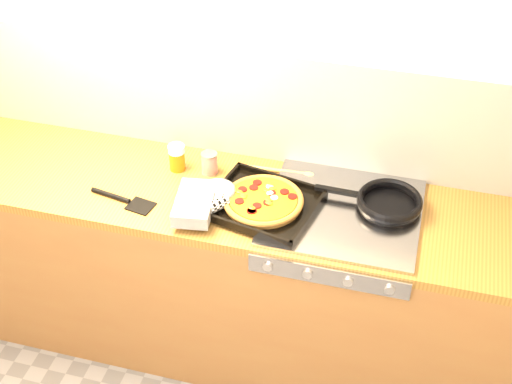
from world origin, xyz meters
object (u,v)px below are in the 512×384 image
(pizza_on_tray, at_px, (245,201))
(tomato_can, at_px, (210,163))
(juice_glass, at_px, (177,157))
(frying_pan, at_px, (388,202))

(pizza_on_tray, distance_m, tomato_can, 0.29)
(pizza_on_tray, height_order, juice_glass, juice_glass)
(pizza_on_tray, distance_m, juice_glass, 0.40)
(frying_pan, xyz_separation_m, juice_glass, (-0.89, 0.04, 0.02))
(pizza_on_tray, xyz_separation_m, juice_glass, (-0.35, 0.19, 0.02))
(juice_glass, bearing_deg, tomato_can, 4.41)
(pizza_on_tray, distance_m, frying_pan, 0.56)
(tomato_can, distance_m, juice_glass, 0.14)
(pizza_on_tray, bearing_deg, juice_glass, 151.96)
(tomato_can, relative_size, juice_glass, 0.83)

